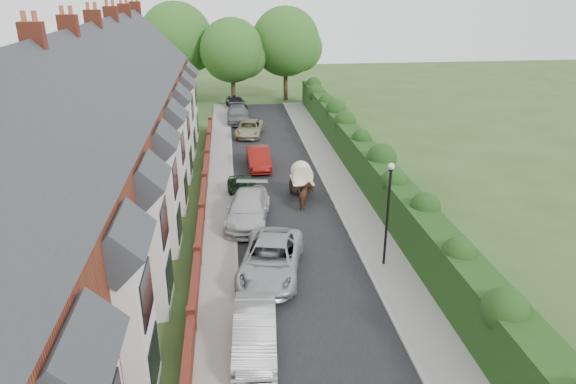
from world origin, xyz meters
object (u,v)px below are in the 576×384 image
Objects in this scene: car_white at (248,209)px; car_beige at (249,128)px; car_silver_a at (255,332)px; horse at (306,196)px; lamppost at (388,202)px; car_black at (236,102)px; car_red at (258,158)px; car_green at (247,190)px; car_silver_b at (271,259)px; car_grey at (238,114)px; horse_cart at (302,178)px.

car_beige is (0.91, 17.78, -0.15)m from car_white.
horse is (3.76, 12.52, -0.04)m from car_silver_a.
car_black is at bearing 100.24° from lamppost.
car_green is at bearing -101.69° from car_red.
car_beige is 2.83× the size of horse.
car_silver_a is 2.69× the size of horse.
car_beige is at bearing 102.00° from car_silver_b.
car_white is 1.33× the size of car_black.
car_white is 9.22m from car_red.
car_green is at bearing -103.04° from car_black.
car_white reaches higher than car_silver_b.
horse_cart is (3.51, -19.37, 0.49)m from car_grey.
lamppost is 1.01× the size of car_grey.
car_green is 1.03× the size of car_black.
car_grey is at bearing 76.09° from car_green.
car_beige is at bearing 72.66° from car_green.
car_grey is at bearing 109.94° from car_beige.
car_silver_a is 39.36m from car_black.
lamppost is 1.16× the size of car_red.
lamppost is 3.14× the size of horse.
lamppost reaches higher than car_white.
horse is (-2.64, 7.28, -2.60)m from lamppost.
car_green is (0.06, 2.98, -0.08)m from car_white.
car_silver_b is at bearing -87.81° from car_grey.
car_grey is 3.10× the size of horse.
car_silver_b is 14.88m from car_red.
car_red is 19.39m from car_black.
lamppost reaches higher than car_green.
car_silver_a is (-6.40, -5.24, -2.57)m from lamppost.
car_red is at bearing 89.83° from car_silver_a.
car_silver_b is (1.03, 5.12, 0.06)m from car_silver_a.
car_red is (1.40, 20.00, 0.00)m from car_silver_a.
car_green is at bearing -172.46° from horse_cart.
horse_cart reaches higher than car_green.
car_green reaches higher than car_black.
lamppost is at bearing -72.76° from car_red.
car_grey is 1.70× the size of horse_cart.
car_black is 27.07m from horse.
car_red reaches higher than car_silver_a.
car_black is at bearing 90.80° from car_grey.
car_grey reaches higher than car_green.
car_red is 8.64m from car_beige.
car_green is at bearing 97.63° from car_white.
car_green is 0.95× the size of car_red.
car_red is at bearing -99.72° from car_black.
car_white is at bearing 92.62° from car_silver_a.
horse is (2.36, -7.48, -0.04)m from car_red.
car_beige is 1.56× the size of horse_cart.
horse is at bearing -34.83° from car_green.
car_green is 25.52m from car_black.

